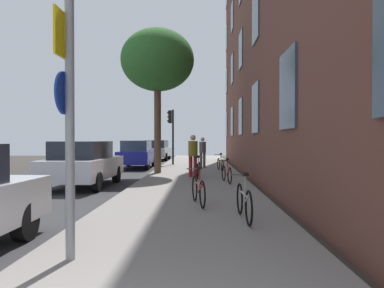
% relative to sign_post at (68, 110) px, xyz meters
% --- Properties ---
extents(ground_plane, '(41.80, 41.80, 0.00)m').
position_rel_sign_post_xyz_m(ground_plane, '(-2.05, 11.84, -2.08)').
color(ground_plane, '#332D28').
extents(road_asphalt, '(7.00, 38.00, 0.01)m').
position_rel_sign_post_xyz_m(road_asphalt, '(-4.15, 11.84, -2.07)').
color(road_asphalt, '#2D2D30').
rests_on(road_asphalt, ground).
extents(sidewalk, '(4.20, 38.00, 0.12)m').
position_rel_sign_post_xyz_m(sidewalk, '(1.45, 11.84, -2.02)').
color(sidewalk, gray).
rests_on(sidewalk, ground).
extents(sign_post, '(0.16, 0.60, 3.40)m').
position_rel_sign_post_xyz_m(sign_post, '(0.00, 0.00, 0.00)').
color(sign_post, gray).
rests_on(sign_post, sidewalk).
extents(traffic_light, '(0.43, 0.24, 3.45)m').
position_rel_sign_post_xyz_m(traffic_light, '(-0.12, 18.07, 0.41)').
color(traffic_light, black).
rests_on(traffic_light, sidewalk).
extents(tree_near, '(3.44, 3.44, 6.78)m').
position_rel_sign_post_xyz_m(tree_near, '(-0.30, 12.35, 3.31)').
color(tree_near, brown).
rests_on(tree_near, sidewalk).
extents(bicycle_0, '(0.42, 1.70, 0.95)m').
position_rel_sign_post_xyz_m(bicycle_0, '(2.58, 2.40, -1.59)').
color(bicycle_0, black).
rests_on(bicycle_0, sidewalk).
extents(bicycle_1, '(0.48, 1.67, 0.94)m').
position_rel_sign_post_xyz_m(bicycle_1, '(1.68, 4.05, -1.59)').
color(bicycle_1, black).
rests_on(bicycle_1, sidewalk).
extents(bicycle_2, '(0.42, 1.63, 0.89)m').
position_rel_sign_post_xyz_m(bicycle_2, '(2.68, 8.55, -1.61)').
color(bicycle_2, black).
rests_on(bicycle_2, sidewalk).
extents(bicycle_3, '(0.42, 1.63, 0.92)m').
position_rel_sign_post_xyz_m(bicycle_3, '(1.65, 10.05, -1.60)').
color(bicycle_3, black).
rests_on(bicycle_3, sidewalk).
extents(bicycle_4, '(0.42, 1.68, 0.90)m').
position_rel_sign_post_xyz_m(bicycle_4, '(2.72, 13.61, -1.61)').
color(bicycle_4, black).
rests_on(bicycle_4, sidewalk).
extents(pedestrian_0, '(0.52, 0.52, 1.77)m').
position_rel_sign_post_xyz_m(pedestrian_0, '(1.41, 10.57, -0.95)').
color(pedestrian_0, maroon).
rests_on(pedestrian_0, sidewalk).
extents(pedestrian_1, '(0.50, 0.50, 1.70)m').
position_rel_sign_post_xyz_m(pedestrian_1, '(1.84, 15.67, -0.99)').
color(pedestrian_1, '#4C4742').
rests_on(pedestrian_1, sidewalk).
extents(car_1, '(1.94, 4.20, 1.62)m').
position_rel_sign_post_xyz_m(car_1, '(-2.44, 8.11, -1.24)').
color(car_1, silver).
rests_on(car_1, road_asphalt).
extents(car_2, '(1.83, 4.35, 1.62)m').
position_rel_sign_post_xyz_m(car_2, '(-1.99, 16.44, -1.24)').
color(car_2, navy).
rests_on(car_2, road_asphalt).
extents(car_3, '(2.04, 4.44, 1.62)m').
position_rel_sign_post_xyz_m(car_3, '(-1.82, 24.78, -1.24)').
color(car_3, '#B7B7BC').
rests_on(car_3, road_asphalt).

